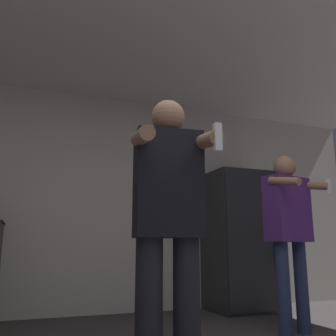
{
  "coord_description": "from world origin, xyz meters",
  "views": [
    {
      "loc": [
        -0.92,
        -1.28,
        0.74
      ],
      "look_at": [
        -0.2,
        0.62,
        1.17
      ],
      "focal_mm": 40.0,
      "sensor_mm": 36.0,
      "label": 1
    }
  ],
  "objects": [
    {
      "name": "wall_back",
      "position": [
        0.0,
        3.11,
        1.27
      ],
      "size": [
        7.0,
        0.06,
        2.55
      ],
      "color": "beige",
      "rests_on": "ground_plane"
    },
    {
      "name": "ceiling_slab",
      "position": [
        0.0,
        1.54,
        2.57
      ],
      "size": [
        7.0,
        3.6,
        0.05
      ],
      "color": "silver",
      "rests_on": "wall_back"
    },
    {
      "name": "refrigerator",
      "position": [
        1.55,
        2.74,
        0.82
      ],
      "size": [
        0.77,
        0.7,
        1.64
      ],
      "color": "#262628",
      "rests_on": "ground_plane"
    },
    {
      "name": "person_woman_foreground",
      "position": [
        -0.2,
        0.62,
        0.86
      ],
      "size": [
        0.47,
        0.49,
        1.56
      ],
      "color": "black",
      "rests_on": "ground_plane"
    },
    {
      "name": "person_man_side",
      "position": [
        1.31,
        1.52,
        0.95
      ],
      "size": [
        0.56,
        0.51,
        1.57
      ],
      "color": "navy",
      "rests_on": "ground_plane"
    }
  ]
}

